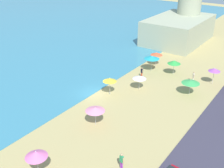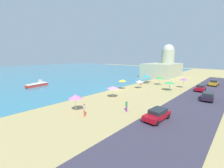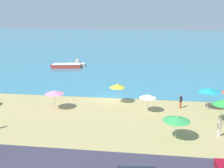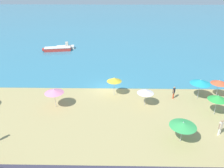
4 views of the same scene
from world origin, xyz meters
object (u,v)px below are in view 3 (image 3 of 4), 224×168
Objects in this scene: beach_umbrella_6 at (209,90)px; beach_umbrella_5 at (54,92)px; bather_2 at (181,101)px; beach_umbrella_2 at (118,86)px; skiff_nearshore at (67,66)px; beach_umbrella_7 at (223,102)px; beach_umbrella_3 at (177,119)px; bather_0 at (220,127)px; skiff_offshore at (75,64)px; beach_umbrella_4 at (148,96)px.

beach_umbrella_5 is at bearing -172.59° from beach_umbrella_6.
beach_umbrella_2 is at bearing 174.69° from bather_2.
beach_umbrella_5 reaches higher than skiff_nearshore.
beach_umbrella_2 is 12.06m from beach_umbrella_7.
beach_umbrella_3 reaches higher than skiff_nearshore.
beach_umbrella_3 reaches higher than bather_0.
beach_umbrella_5 reaches higher than bather_0.
beach_umbrella_5 reaches higher than skiff_offshore.
beach_umbrella_4 is 1.32× the size of bather_2.
bather_2 is (-3.08, 0.02, -1.45)m from beach_umbrella_6.
beach_umbrella_4 is at bearing 111.91° from beach_umbrella_3.
skiff_nearshore is at bearing 138.72° from beach_umbrella_6.
beach_umbrella_5 is at bearing -156.61° from beach_umbrella_2.
bather_2 is at bearing -5.31° from beach_umbrella_2.
skiff_offshore is at bearing 119.85° from beach_umbrella_3.
skiff_offshore is (-17.13, 29.86, -1.53)m from beach_umbrella_3.
beach_umbrella_6 is at bearing -41.28° from skiff_nearshore.
beach_umbrella_2 is 0.43× the size of skiff_nearshore.
skiff_nearshore is at bearing -129.41° from skiff_offshore.
beach_umbrella_6 is at bearing 100.56° from beach_umbrella_7.
bather_0 is at bearing -92.62° from beach_umbrella_6.
bather_2 is 0.38× the size of skiff_offshore.
beach_umbrella_7 is 1.52× the size of bather_2.
beach_umbrella_3 is 1.50× the size of bather_2.
beach_umbrella_7 is at bearing -45.16° from skiff_nearshore.
beach_umbrella_2 is 1.46× the size of bather_0.
bather_2 is at bearing 25.04° from beach_umbrella_4.
skiff_nearshore is at bearing 129.52° from bather_0.
beach_umbrella_3 is at bearing -54.95° from beach_umbrella_2.
beach_umbrella_5 reaches higher than beach_umbrella_4.
beach_umbrella_4 is at bearing -34.11° from beach_umbrella_2.
bather_0 is 35.76m from skiff_offshore.
beach_umbrella_5 is 1.34× the size of bather_0.
skiff_offshore is at bearing 126.22° from bather_0.
skiff_nearshore is (-23.46, 23.59, -1.72)m from beach_umbrella_7.
beach_umbrella_6 reaches higher than bather_0.
beach_umbrella_7 is 33.31m from skiff_nearshore.
beach_umbrella_5 is 0.54× the size of skiff_offshore.
beach_umbrella_4 is 0.81× the size of beach_umbrella_6.
beach_umbrella_4 reaches higher than skiff_offshore.
beach_umbrella_6 is 3.40m from bather_2.
bather_2 reaches higher than skiff_offshore.
bather_2 is at bearing 179.71° from beach_umbrella_6.
beach_umbrella_2 reaches higher than bather_2.
beach_umbrella_7 reaches higher than beach_umbrella_3.
beach_umbrella_2 is at bearing 145.89° from beach_umbrella_4.
beach_umbrella_7 reaches higher than beach_umbrella_4.
beach_umbrella_4 is 0.36× the size of skiff_nearshore.
bather_0 is 7.74m from bather_2.
bather_0 is 1.07× the size of bather_2.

